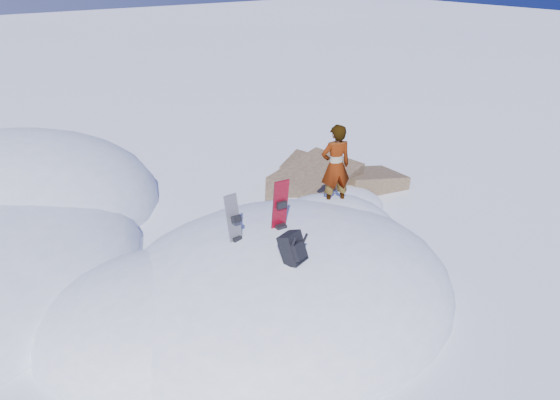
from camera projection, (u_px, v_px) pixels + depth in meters
ground at (282, 298)px, 10.42m from camera, size 120.00×120.00×0.00m
snow_mound at (267, 295)px, 10.51m from camera, size 8.00×6.00×3.00m
rock_outcrop at (328, 198)px, 14.62m from camera, size 4.68×4.41×1.68m
snowboard_red at (280, 218)px, 9.76m from camera, size 0.31×0.26×1.56m
snowboard_dark at (236, 231)px, 9.46m from camera, size 0.27×0.29×1.34m
backpack at (294, 248)px, 8.85m from camera, size 0.47×0.54×0.61m
gear_pile at (174, 386)px, 8.14m from camera, size 0.78×0.60×0.21m
person at (336, 166)px, 11.34m from camera, size 0.75×0.60×1.80m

